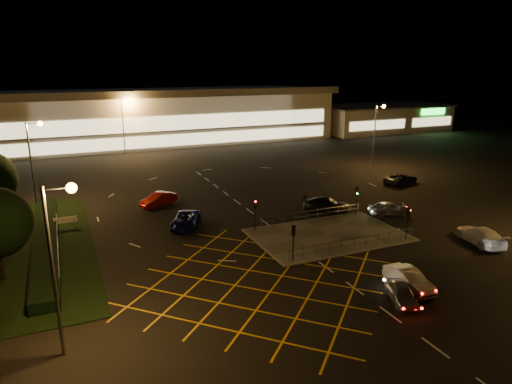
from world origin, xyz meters
name	(u,v)px	position (x,y,z in m)	size (l,w,h in m)	color
ground	(300,232)	(0.00, 0.00, 0.00)	(180.00, 180.00, 0.00)	black
pedestrian_island	(328,235)	(2.00, -2.00, 0.06)	(14.00, 9.00, 0.12)	#4C4944
hedge	(46,241)	(-23.00, 6.00, 0.50)	(2.00, 26.00, 1.00)	black
supermarket	(162,115)	(0.00, 61.95, 5.31)	(72.00, 26.50, 10.50)	beige
retail_unit_a	(360,119)	(46.00, 53.97, 3.21)	(18.80, 14.80, 6.35)	beige
retail_unit_b	(412,116)	(62.00, 53.96, 3.22)	(14.80, 14.80, 6.35)	beige
streetlight_sw	(59,247)	(-21.56, -12.00, 6.56)	(1.78, 0.56, 10.03)	slate
streetlight_nw	(34,153)	(-23.56, 18.00, 6.56)	(1.78, 0.56, 10.03)	slate
streetlight_ne	(377,127)	(24.44, 20.00, 6.56)	(1.78, 0.56, 10.03)	slate
streetlight_far_left	(125,118)	(-9.56, 48.00, 6.56)	(1.78, 0.56, 10.03)	slate
streetlight_far_right	(312,109)	(30.44, 50.00, 6.56)	(1.78, 0.56, 10.03)	slate
signal_sw	(293,235)	(-4.00, -5.99, 2.37)	(0.28, 0.30, 3.15)	black
signal_se	(408,217)	(8.00, -5.99, 2.37)	(0.28, 0.30, 3.15)	black
signal_nw	(255,208)	(-4.00, 1.99, 2.37)	(0.28, 0.30, 3.15)	black
signal_ne	(357,195)	(8.00, 1.99, 2.37)	(0.28, 0.30, 3.15)	black
car_near_silver	(402,294)	(-0.22, -14.97, 0.65)	(1.53, 3.80, 1.29)	#B3B4BA
car_queue_white	(409,279)	(1.67, -13.54, 0.73)	(1.54, 4.41, 1.45)	silver
car_left_blue	(185,220)	(-10.02, 5.91, 0.74)	(2.46, 5.33, 1.48)	#0D1453
car_far_dkgrey	(327,205)	(5.97, 4.54, 0.78)	(2.18, 5.35, 1.55)	black
car_right_silver	(390,208)	(11.50, 0.64, 0.77)	(1.82, 4.52, 1.54)	#9C9EA3
car_circ_red	(158,199)	(-11.00, 14.29, 0.76)	(1.61, 4.62, 1.52)	maroon
car_east_grey	(401,179)	(21.91, 10.93, 0.73)	(2.42, 5.25, 1.46)	black
car_approach_white	(480,235)	(13.81, -9.27, 0.79)	(2.21, 5.43, 1.58)	#BCBCBC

